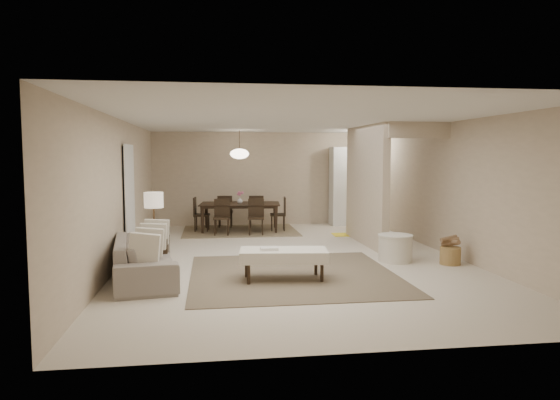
{
  "coord_description": "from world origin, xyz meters",
  "views": [
    {
      "loc": [
        -1.44,
        -8.94,
        1.87
      ],
      "look_at": [
        -0.18,
        0.21,
        1.05
      ],
      "focal_mm": 32.0,
      "sensor_mm": 36.0,
      "label": 1
    }
  ],
  "objects": [
    {
      "name": "dining_chairs",
      "position": [
        -0.75,
        3.41,
        0.42
      ],
      "size": [
        2.29,
        1.74,
        0.85
      ],
      "color": "black",
      "rests_on": "dining_rug"
    },
    {
      "name": "dining_rug",
      "position": [
        -0.75,
        3.41,
        0.01
      ],
      "size": [
        2.8,
        2.1,
        0.01
      ],
      "primitive_type": "cube",
      "color": "#766249",
      "rests_on": "floor"
    },
    {
      "name": "round_pouf",
      "position": [
        1.78,
        -0.57,
        0.24
      ],
      "size": [
        0.61,
        0.61,
        0.47
      ],
      "primitive_type": "cylinder",
      "color": "silver",
      "rests_on": "floor"
    },
    {
      "name": "yellow_mat",
      "position": [
        1.83,
        2.45,
        0.01
      ],
      "size": [
        0.88,
        0.57,
        0.01
      ],
      "primitive_type": "cube",
      "rotation": [
        0.0,
        0.0,
        -0.05
      ],
      "color": "yellow",
      "rests_on": "floor"
    },
    {
      "name": "sofa",
      "position": [
        -2.45,
        -1.33,
        0.32
      ],
      "size": [
        2.27,
        1.17,
        0.63
      ],
      "primitive_type": "imported",
      "rotation": [
        0.0,
        0.0,
        1.72
      ],
      "color": "gray",
      "rests_on": "floor"
    },
    {
      "name": "side_table",
      "position": [
        -2.4,
        -0.46,
        0.25
      ],
      "size": [
        0.46,
        0.46,
        0.51
      ],
      "primitive_type": "cube",
      "rotation": [
        0.0,
        0.0,
        -0.0
      ],
      "color": "black",
      "rests_on": "floor"
    },
    {
      "name": "wicker_basket",
      "position": [
        2.63,
        -0.94,
        0.15
      ],
      "size": [
        0.45,
        0.45,
        0.3
      ],
      "primitive_type": "cylinder",
      "rotation": [
        0.0,
        0.0,
        0.34
      ],
      "color": "brown",
      "rests_on": "floor"
    },
    {
      "name": "flush_light",
      "position": [
        2.3,
        3.2,
        2.46
      ],
      "size": [
        0.44,
        0.44,
        0.05
      ],
      "primitive_type": "cylinder",
      "color": "white",
      "rests_on": "ceiling"
    },
    {
      "name": "vase",
      "position": [
        -0.75,
        3.41,
        0.77
      ],
      "size": [
        0.19,
        0.19,
        0.15
      ],
      "primitive_type": "imported",
      "rotation": [
        0.0,
        0.0,
        -0.43
      ],
      "color": "white",
      "rests_on": "dining_table"
    },
    {
      "name": "living_rug",
      "position": [
        -0.18,
        -1.33,
        0.01
      ],
      "size": [
        3.2,
        3.2,
        0.01
      ],
      "primitive_type": "cube",
      "color": "brown",
      "rests_on": "floor"
    },
    {
      "name": "partition",
      "position": [
        1.8,
        1.25,
        1.25
      ],
      "size": [
        0.15,
        2.5,
        2.5
      ],
      "primitive_type": "cube",
      "color": "tan",
      "rests_on": "floor"
    },
    {
      "name": "pendant_light",
      "position": [
        -0.75,
        3.41,
        1.92
      ],
      "size": [
        0.46,
        0.46,
        0.71
      ],
      "color": "#4D3721",
      "rests_on": "ceiling"
    },
    {
      "name": "right_wall",
      "position": [
        3.0,
        0.0,
        1.25
      ],
      "size": [
        0.0,
        9.0,
        9.0
      ],
      "primitive_type": "plane",
      "rotation": [
        1.57,
        0.0,
        -1.57
      ],
      "color": "tan",
      "rests_on": "floor"
    },
    {
      "name": "ceiling",
      "position": [
        0.0,
        0.0,
        2.5
      ],
      "size": [
        9.0,
        9.0,
        0.0
      ],
      "primitive_type": "plane",
      "rotation": [
        3.14,
        0.0,
        0.0
      ],
      "color": "white",
      "rests_on": "back_wall"
    },
    {
      "name": "dining_table",
      "position": [
        -0.75,
        3.41,
        0.35
      ],
      "size": [
        2.06,
        1.28,
        0.69
      ],
      "primitive_type": "imported",
      "rotation": [
        0.0,
        0.0,
        -0.1
      ],
      "color": "black",
      "rests_on": "dining_rug"
    },
    {
      "name": "pantry_cabinet",
      "position": [
        2.35,
        4.15,
        1.05
      ],
      "size": [
        1.2,
        0.55,
        2.1
      ],
      "primitive_type": "cube",
      "color": "white",
      "rests_on": "floor"
    },
    {
      "name": "left_wall",
      "position": [
        -3.0,
        0.0,
        1.25
      ],
      "size": [
        0.0,
        9.0,
        9.0
      ],
      "primitive_type": "plane",
      "rotation": [
        1.57,
        0.0,
        1.57
      ],
      "color": "tan",
      "rests_on": "floor"
    },
    {
      "name": "doorway",
      "position": [
        -2.97,
        0.6,
        1.02
      ],
      "size": [
        0.04,
        0.9,
        2.04
      ],
      "primitive_type": "cube",
      "color": "black",
      "rests_on": "floor"
    },
    {
      "name": "table_lamp",
      "position": [
        -2.4,
        -0.46,
        1.07
      ],
      "size": [
        0.32,
        0.32,
        0.76
      ],
      "color": "#4D3721",
      "rests_on": "side_table"
    },
    {
      "name": "floor",
      "position": [
        0.0,
        0.0,
        0.0
      ],
      "size": [
        9.0,
        9.0,
        0.0
      ],
      "primitive_type": "plane",
      "color": "beige",
      "rests_on": "ground"
    },
    {
      "name": "back_wall",
      "position": [
        0.0,
        4.5,
        1.25
      ],
      "size": [
        6.0,
        0.0,
        6.0
      ],
      "primitive_type": "plane",
      "rotation": [
        1.57,
        0.0,
        0.0
      ],
      "color": "tan",
      "rests_on": "floor"
    },
    {
      "name": "ottoman_bench",
      "position": [
        -0.38,
        -1.63,
        0.38
      ],
      "size": [
        1.36,
        0.74,
        0.47
      ],
      "rotation": [
        0.0,
        0.0,
        -0.11
      ],
      "color": "silver",
      "rests_on": "living_rug"
    }
  ]
}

